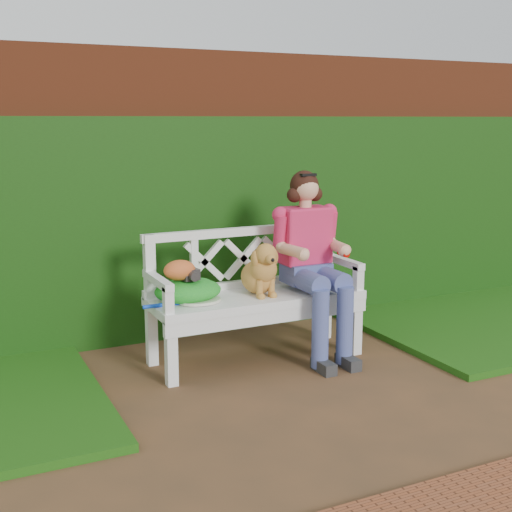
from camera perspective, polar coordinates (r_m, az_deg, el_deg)
name	(u,v)px	position (r m, az deg, el deg)	size (l,w,h in m)	color
ground	(314,407)	(4.18, 4.89, -12.43)	(60.00, 60.00, 0.00)	#473320
brick_wall	(198,192)	(5.57, -4.88, 5.33)	(10.00, 0.30, 2.20)	maroon
ivy_hedge	(208,226)	(5.40, -4.01, 2.48)	(10.00, 0.18, 1.70)	#14420C
grass_right	(503,315)	(6.26, 19.90, -4.67)	(2.60, 2.00, 0.05)	#123D0C
garden_bench	(256,327)	(4.86, 0.00, -5.91)	(1.58, 0.60, 0.48)	white
seated_woman	(307,268)	(4.92, 4.30, -1.00)	(0.53, 0.71, 1.26)	red
dog	(260,268)	(4.73, 0.32, -0.98)	(0.25, 0.34, 0.38)	#A04721
tennis_racket	(196,301)	(4.57, -5.06, -3.76)	(0.56, 0.23, 0.03)	silver
green_bag	(188,290)	(4.60, -5.69, -2.83)	(0.46, 0.35, 0.16)	#297422
camera_item	(190,274)	(4.54, -5.49, -1.55)	(0.11, 0.08, 0.07)	#282525
baseball_glove	(180,270)	(4.53, -6.39, -1.18)	(0.22, 0.16, 0.14)	#C25524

